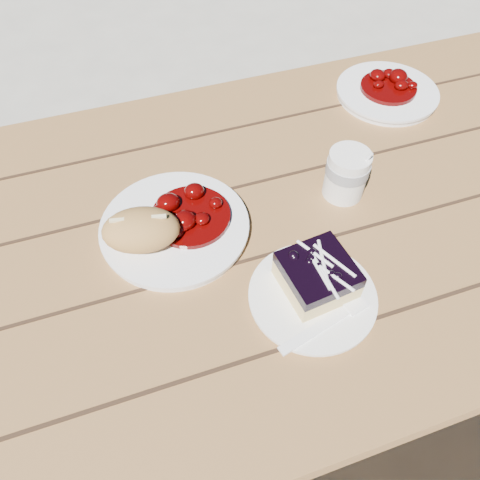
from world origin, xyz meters
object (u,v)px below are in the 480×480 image
object	(u,v)px
bread_roll	(141,230)
main_plate	(175,228)
picnic_table	(291,260)
blueberry_cake	(317,275)
coffee_cup	(346,174)
second_plate	(387,93)
dessert_plate	(312,297)

from	to	relation	value
bread_roll	main_plate	bearing A→B (deg)	19.98
picnic_table	bread_roll	bearing A→B (deg)	-179.40
blueberry_cake	coffee_cup	bearing A→B (deg)	46.15
second_plate	bread_roll	bearing A→B (deg)	-157.58
main_plate	coffee_cup	xyz separation A→B (m)	(0.31, -0.01, 0.04)
main_plate	bread_roll	world-z (taller)	bread_roll
bread_roll	dessert_plate	xyz separation A→B (m)	(0.22, -0.18, -0.04)
bread_roll	blueberry_cake	distance (m)	0.28
picnic_table	dessert_plate	size ratio (longest dim) A/B	10.65
dessert_plate	coffee_cup	world-z (taller)	coffee_cup
bread_roll	coffee_cup	distance (m)	0.36
picnic_table	main_plate	size ratio (longest dim) A/B	8.21
picnic_table	blueberry_cake	bearing A→B (deg)	-105.27
bread_roll	dessert_plate	size ratio (longest dim) A/B	0.65
bread_roll	blueberry_cake	size ratio (longest dim) A/B	1.13
blueberry_cake	second_plate	xyz separation A→B (m)	(0.35, 0.40, -0.03)
dessert_plate	blueberry_cake	bearing A→B (deg)	56.31
second_plate	picnic_table	bearing A→B (deg)	-142.39
dessert_plate	blueberry_cake	distance (m)	0.04
dessert_plate	second_plate	xyz separation A→B (m)	(0.36, 0.42, 0.00)
picnic_table	dessert_plate	distance (m)	0.25
main_plate	dessert_plate	world-z (taller)	main_plate
blueberry_cake	coffee_cup	xyz separation A→B (m)	(0.13, 0.17, 0.01)
bread_roll	dessert_plate	world-z (taller)	bread_roll
dessert_plate	main_plate	bearing A→B (deg)	130.16
dessert_plate	second_plate	bearing A→B (deg)	48.89
picnic_table	dessert_plate	xyz separation A→B (m)	(-0.05, -0.18, 0.17)
main_plate	dessert_plate	xyz separation A→B (m)	(0.16, -0.20, -0.00)
picnic_table	bread_roll	size ratio (longest dim) A/B	16.31
picnic_table	blueberry_cake	size ratio (longest dim) A/B	18.48
main_plate	second_plate	world-z (taller)	same
blueberry_cake	picnic_table	bearing A→B (deg)	68.68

